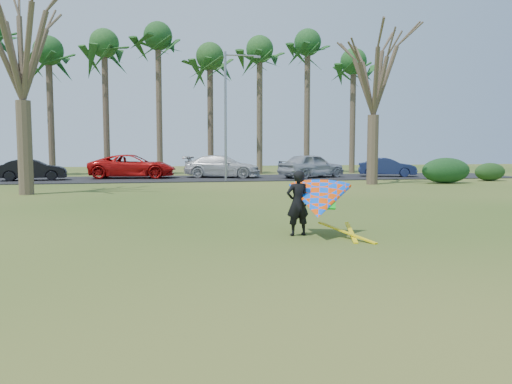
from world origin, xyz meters
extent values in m
plane|color=#1C470F|center=(0.00, 0.00, 0.00)|extent=(100.00, 100.00, 0.00)
cube|color=black|center=(0.00, 25.00, 0.03)|extent=(46.00, 7.00, 0.06)
cylinder|color=#4B3E2D|center=(-10.00, 31.00, 4.50)|extent=(0.48, 0.48, 9.00)
ellipsoid|color=#1B4819|center=(-10.00, 31.00, 9.30)|extent=(4.84, 4.84, 3.08)
cylinder|color=#443529|center=(-6.00, 31.00, 4.85)|extent=(0.48, 0.48, 9.70)
ellipsoid|color=#1A4B1C|center=(-6.00, 31.00, 10.00)|extent=(4.84, 4.84, 3.08)
cylinder|color=#4E3F2F|center=(-2.00, 31.00, 5.20)|extent=(0.48, 0.48, 10.40)
ellipsoid|color=#1A481B|center=(-2.00, 31.00, 10.70)|extent=(4.84, 4.84, 3.08)
cylinder|color=#49392C|center=(2.00, 31.00, 4.50)|extent=(0.48, 0.48, 9.00)
ellipsoid|color=#1E4B1A|center=(2.00, 31.00, 9.30)|extent=(4.84, 4.84, 3.08)
cylinder|color=#463A2A|center=(6.00, 31.00, 4.85)|extent=(0.48, 0.48, 9.70)
ellipsoid|color=#1D4B1B|center=(6.00, 31.00, 10.00)|extent=(4.84, 4.84, 3.08)
cylinder|color=#46382A|center=(10.00, 31.00, 5.20)|extent=(0.48, 0.48, 10.40)
ellipsoid|color=#19471B|center=(10.00, 31.00, 10.70)|extent=(4.84, 4.84, 3.08)
cylinder|color=#4D3C2E|center=(14.00, 31.00, 4.50)|extent=(0.48, 0.48, 9.00)
ellipsoid|color=#1B4C1B|center=(14.00, 31.00, 9.30)|extent=(4.84, 4.84, 3.08)
cylinder|color=#4C3F2D|center=(-8.00, 15.00, 2.10)|extent=(0.64, 0.64, 4.20)
cylinder|color=brown|center=(10.00, 18.00, 1.99)|extent=(0.64, 0.64, 3.99)
cylinder|color=gray|center=(2.00, 22.00, 4.00)|extent=(0.16, 0.16, 8.00)
cylinder|color=gray|center=(3.00, 22.00, 7.80)|extent=(2.00, 0.10, 0.10)
cube|color=gray|center=(4.00, 22.00, 7.75)|extent=(0.40, 0.18, 0.12)
ellipsoid|color=#153918|center=(14.66, 17.94, 0.76)|extent=(3.05, 1.38, 1.52)
ellipsoid|color=#183914|center=(18.67, 19.38, 0.58)|extent=(2.08, 0.98, 1.16)
imported|color=black|center=(-9.95, 24.58, 0.73)|extent=(4.22, 1.89, 1.34)
imported|color=red|center=(-3.84, 25.89, 0.86)|extent=(6.01, 3.26, 1.60)
imported|color=silver|center=(2.23, 25.45, 0.83)|extent=(5.70, 3.82, 1.53)
imported|color=#A5A9B3|center=(8.24, 24.07, 0.89)|extent=(5.24, 3.77, 1.66)
imported|color=#19234B|center=(14.01, 24.36, 0.73)|extent=(4.29, 2.79, 1.33)
imported|color=black|center=(1.09, 2.41, 0.78)|extent=(0.62, 0.46, 1.56)
cone|color=#0554FF|center=(1.54, 2.16, 0.85)|extent=(2.13, 2.39, 2.02)
cube|color=#0CBF19|center=(1.66, 2.08, 0.80)|extent=(0.62, 0.60, 0.24)
cube|color=yellow|center=(2.09, 1.81, 0.01)|extent=(0.85, 1.66, 0.28)
cube|color=yellow|center=(2.29, 2.01, 0.01)|extent=(0.56, 1.76, 0.22)
camera|label=1|loc=(-2.16, -8.97, 2.08)|focal=35.00mm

